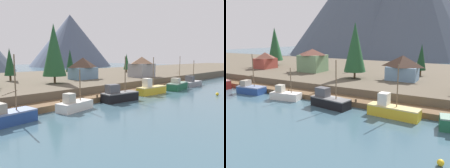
# 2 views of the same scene
# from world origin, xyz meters

# --- Properties ---
(ground_plane) EXTENTS (400.00, 400.00, 1.00)m
(ground_plane) POSITION_xyz_m (0.00, 20.00, -0.50)
(ground_plane) COLOR #3D5B6B
(dock) EXTENTS (80.00, 4.00, 1.60)m
(dock) POSITION_xyz_m (0.00, 1.99, 0.50)
(dock) COLOR brown
(dock) RESTS_ON ground_plane
(shoreline_bank) EXTENTS (400.00, 56.00, 2.50)m
(shoreline_bank) POSITION_xyz_m (0.00, 32.00, 1.25)
(shoreline_bank) COLOR brown
(shoreline_bank) RESTS_ON ground_plane
(mountain_east_peak) EXTENTS (74.39, 74.39, 46.52)m
(mountain_east_peak) POSITION_xyz_m (98.06, 145.93, 23.26)
(mountain_east_peak) COLOR #4C566B
(mountain_east_peak) RESTS_ON ground_plane
(fishing_boat_blue) EXTENTS (6.54, 3.52, 8.93)m
(fishing_boat_blue) POSITION_xyz_m (-21.42, -1.93, 1.02)
(fishing_boat_blue) COLOR navy
(fishing_boat_blue) RESTS_ON ground_plane
(fishing_boat_white) EXTENTS (6.53, 3.59, 6.55)m
(fishing_boat_white) POSITION_xyz_m (-10.99, -1.97, 0.93)
(fishing_boat_white) COLOR silver
(fishing_boat_white) RESTS_ON ground_plane
(fishing_boat_black) EXTENTS (7.76, 3.76, 8.69)m
(fishing_boat_black) POSITION_xyz_m (-0.30, -1.99, 1.18)
(fishing_boat_black) COLOR black
(fishing_boat_black) RESTS_ON ground_plane
(fishing_boat_yellow) EXTENTS (8.33, 2.94, 8.52)m
(fishing_boat_yellow) POSITION_xyz_m (11.28, -1.58, 1.17)
(fishing_boat_yellow) COLOR gold
(fishing_boat_yellow) RESTS_ON ground_plane
(fishing_boat_green) EXTENTS (8.54, 4.15, 8.73)m
(fishing_boat_green) POSITION_xyz_m (22.35, -2.26, 1.10)
(fishing_boat_green) COLOR #1E5B3D
(fishing_boat_green) RESTS_ON ground_plane
(fishing_boat_grey) EXTENTS (8.21, 2.98, 7.53)m
(fishing_boat_grey) POSITION_xyz_m (31.89, -1.63, 0.96)
(fishing_boat_grey) COLOR gray
(fishing_boat_grey) RESTS_ON ground_plane
(house_blue) EXTENTS (7.32, 4.91, 5.88)m
(house_blue) POSITION_xyz_m (7.39, 18.02, 5.51)
(house_blue) COLOR #6689A8
(house_blue) RESTS_ON shoreline_bank
(house_grey) EXTENTS (7.17, 5.71, 6.10)m
(house_grey) POSITION_xyz_m (24.13, 10.62, 5.62)
(house_grey) COLOR gray
(house_grey) RESTS_ON shoreline_bank
(conifer_near_right) EXTENTS (2.38, 2.38, 7.26)m
(conifer_near_right) POSITION_xyz_m (37.39, 27.73, 6.65)
(conifer_near_right) COLOR #4C3823
(conifer_near_right) RESTS_ON shoreline_bank
(conifer_mid_left) EXTENTS (2.80, 2.80, 8.34)m
(conifer_mid_left) POSITION_xyz_m (-8.33, 27.91, 7.32)
(conifer_mid_left) COLOR #4C3823
(conifer_mid_left) RESTS_ON shoreline_bank
(conifer_mid_right) EXTENTS (2.64, 2.64, 8.34)m
(conifer_mid_right) POSITION_xyz_m (9.78, 27.13, 7.39)
(conifer_mid_right) COLOR #4C3823
(conifer_mid_right) RESTS_ON shoreline_bank
(conifer_back_left) EXTENTS (5.38, 5.38, 13.62)m
(conifer_back_left) POSITION_xyz_m (-3.58, 15.01, 10.14)
(conifer_back_left) COLOR #4C3823
(conifer_back_left) RESTS_ON shoreline_bank
(channel_buoy) EXTENTS (0.70, 0.70, 0.70)m
(channel_buoy) POSITION_xyz_m (19.89, -13.34, 0.35)
(channel_buoy) COLOR gold
(channel_buoy) RESTS_ON ground_plane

